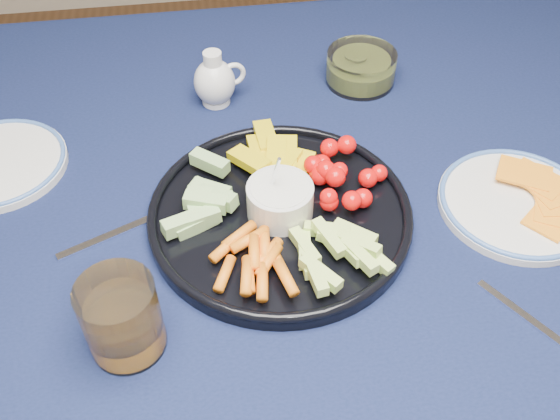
{
  "coord_description": "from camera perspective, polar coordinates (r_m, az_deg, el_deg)",
  "views": [
    {
      "loc": [
        0.03,
        -0.61,
        1.36
      ],
      "look_at": [
        0.11,
        -0.05,
        0.77
      ],
      "focal_mm": 40.0,
      "sensor_mm": 36.0,
      "label": 1
    }
  ],
  "objects": [
    {
      "name": "dining_table",
      "position": [
        0.94,
        -7.44,
        -3.08
      ],
      "size": [
        1.67,
        1.07,
        0.75
      ],
      "color": "#4A2B18",
      "rests_on": "ground"
    },
    {
      "name": "crudite_platter",
      "position": [
        0.82,
        -0.18,
        -0.02
      ],
      "size": [
        0.35,
        0.35,
        0.11
      ],
      "color": "black",
      "rests_on": "dining_table"
    },
    {
      "name": "creamer_pitcher",
      "position": [
        1.02,
        -5.95,
        11.63
      ],
      "size": [
        0.09,
        0.07,
        0.09
      ],
      "color": "silver",
      "rests_on": "dining_table"
    },
    {
      "name": "pickle_bowl",
      "position": [
        1.08,
        7.4,
        12.68
      ],
      "size": [
        0.12,
        0.12,
        0.05
      ],
      "color": "white",
      "rests_on": "dining_table"
    },
    {
      "name": "cheese_plate",
      "position": [
        0.91,
        20.89,
        0.74
      ],
      "size": [
        0.21,
        0.21,
        0.03
      ],
      "color": "silver",
      "rests_on": "dining_table"
    },
    {
      "name": "juice_tumbler",
      "position": [
        0.71,
        -14.16,
        -9.83
      ],
      "size": [
        0.09,
        0.09,
        0.1
      ],
      "color": "white",
      "rests_on": "dining_table"
    },
    {
      "name": "fork_left",
      "position": [
        0.85,
        -13.0,
        -1.33
      ],
      "size": [
        0.18,
        0.09,
        0.0
      ],
      "color": "silver",
      "rests_on": "dining_table"
    },
    {
      "name": "fork_right",
      "position": [
        0.79,
        23.18,
        -10.24
      ],
      "size": [
        0.1,
        0.14,
        0.0
      ],
      "color": "silver",
      "rests_on": "dining_table"
    }
  ]
}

